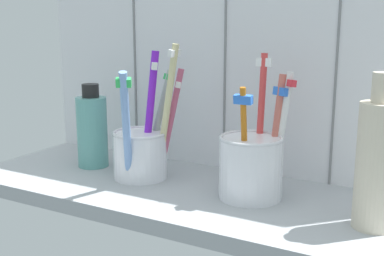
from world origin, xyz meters
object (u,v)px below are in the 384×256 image
Objects in this scene: toothbrush_cup_left at (142,147)px; ceramic_vase at (377,162)px; toothbrush_cup_right at (252,163)px; soap_bottle at (92,130)px.

toothbrush_cup_left is 31.84cm from ceramic_vase.
toothbrush_cup_right is 15.53cm from ceramic_vase.
toothbrush_cup_left is 1.50× the size of soap_bottle.
toothbrush_cup_left is at bearing -6.74° from soap_bottle.
toothbrush_cup_right is at bearing 171.25° from ceramic_vase.
ceramic_vase is (31.63, -2.15, 2.89)cm from toothbrush_cup_left.
ceramic_vase is at bearing -3.90° from toothbrush_cup_left.
ceramic_vase is at bearing -8.75° from toothbrush_cup_right.
soap_bottle is at bearing 175.42° from ceramic_vase.
toothbrush_cup_left is at bearing -179.41° from toothbrush_cup_right.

